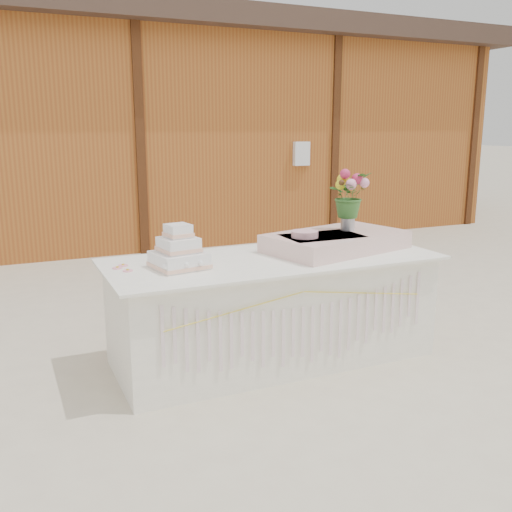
% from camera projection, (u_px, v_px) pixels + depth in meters
% --- Properties ---
extents(ground, '(80.00, 80.00, 0.00)m').
position_uv_depth(ground, '(272.00, 358.00, 4.27)').
color(ground, beige).
rests_on(ground, ground).
extents(barn, '(12.60, 4.60, 3.30)m').
position_uv_depth(barn, '(110.00, 128.00, 9.22)').
color(barn, '#95551F').
rests_on(barn, ground).
extents(cake_table, '(2.40, 1.00, 0.77)m').
position_uv_depth(cake_table, '(273.00, 309.00, 4.18)').
color(cake_table, white).
rests_on(cake_table, ground).
extents(wedding_cake, '(0.38, 0.38, 0.30)m').
position_uv_depth(wedding_cake, '(179.00, 253.00, 3.77)').
color(wedding_cake, white).
rests_on(wedding_cake, cake_table).
extents(pink_cake_stand, '(0.25, 0.25, 0.18)m').
position_uv_depth(pink_cake_stand, '(305.00, 242.00, 4.16)').
color(pink_cake_stand, white).
rests_on(pink_cake_stand, cake_table).
extents(satin_runner, '(1.17, 0.84, 0.13)m').
position_uv_depth(satin_runner, '(336.00, 241.00, 4.34)').
color(satin_runner, beige).
rests_on(satin_runner, cake_table).
extents(flower_vase, '(0.11, 0.11, 0.15)m').
position_uv_depth(flower_vase, '(348.00, 221.00, 4.42)').
color(flower_vase, '#ADADB2').
rests_on(flower_vase, satin_runner).
extents(bouquet, '(0.39, 0.37, 0.35)m').
position_uv_depth(bouquet, '(349.00, 189.00, 4.37)').
color(bouquet, '#376D2B').
rests_on(bouquet, flower_vase).
extents(loose_flowers, '(0.17, 0.34, 0.02)m').
position_uv_depth(loose_flowers, '(123.00, 268.00, 3.76)').
color(loose_flowers, pink).
rests_on(loose_flowers, cake_table).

